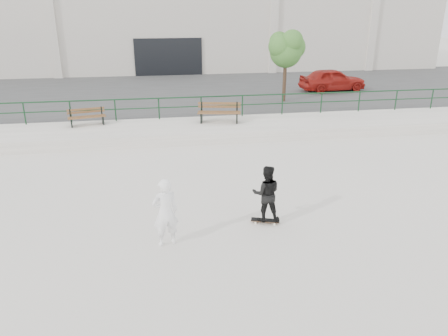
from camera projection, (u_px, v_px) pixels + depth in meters
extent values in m
plane|color=silver|center=(209.00, 243.00, 11.04)|extent=(120.00, 120.00, 0.00)
cube|color=beige|center=(183.00, 131.00, 19.71)|extent=(30.00, 3.00, 0.50)
cube|color=#3C3C3C|center=(173.00, 94.00, 27.55)|extent=(60.00, 14.00, 0.50)
cylinder|color=#163C20|center=(180.00, 98.00, 20.46)|extent=(28.00, 0.06, 0.06)
cylinder|color=#163C20|center=(180.00, 107.00, 20.62)|extent=(28.00, 0.05, 0.05)
cylinder|color=#163C20|center=(24.00, 114.00, 19.62)|extent=(0.06, 0.06, 1.00)
cylinder|color=#163C20|center=(71.00, 112.00, 19.91)|extent=(0.06, 0.06, 1.00)
cylinder|color=#163C20|center=(115.00, 110.00, 20.20)|extent=(0.06, 0.06, 1.00)
cylinder|color=#163C20|center=(159.00, 109.00, 20.50)|extent=(0.06, 0.06, 1.00)
cylinder|color=#163C20|center=(201.00, 107.00, 20.79)|extent=(0.06, 0.06, 1.00)
cylinder|color=#163C20|center=(242.00, 106.00, 21.08)|extent=(0.06, 0.06, 1.00)
cylinder|color=#163C20|center=(282.00, 104.00, 21.38)|extent=(0.06, 0.06, 1.00)
cylinder|color=#163C20|center=(321.00, 103.00, 21.67)|extent=(0.06, 0.06, 1.00)
cylinder|color=#163C20|center=(359.00, 102.00, 21.96)|extent=(0.06, 0.06, 1.00)
cylinder|color=#163C20|center=(396.00, 100.00, 22.25)|extent=(0.06, 0.06, 1.00)
cylinder|color=#163C20|center=(432.00, 99.00, 22.55)|extent=(0.06, 0.06, 1.00)
cube|color=beige|center=(164.00, 22.00, 39.12)|extent=(44.00, 16.00, 8.00)
cube|color=black|center=(169.00, 60.00, 32.56)|extent=(5.00, 0.15, 3.20)
cube|color=beige|center=(54.00, 41.00, 30.80)|extent=(0.60, 0.25, 6.20)
cube|color=beige|center=(274.00, 38.00, 33.15)|extent=(0.60, 0.25, 6.20)
cube|color=beige|center=(372.00, 37.00, 34.32)|extent=(0.60, 0.25, 6.20)
cube|color=brown|center=(87.00, 118.00, 19.37)|extent=(1.62, 0.45, 0.04)
cube|color=brown|center=(87.00, 117.00, 19.51)|extent=(1.62, 0.45, 0.04)
cube|color=brown|center=(87.00, 116.00, 19.65)|extent=(1.62, 0.45, 0.04)
cube|color=brown|center=(86.00, 112.00, 19.65)|extent=(1.61, 0.38, 0.09)
cube|color=brown|center=(86.00, 109.00, 19.61)|extent=(1.61, 0.38, 0.09)
cube|color=black|center=(71.00, 123.00, 19.35)|extent=(0.15, 0.46, 0.38)
cube|color=black|center=(70.00, 113.00, 19.43)|extent=(0.06, 0.06, 0.38)
cube|color=black|center=(103.00, 120.00, 19.81)|extent=(0.15, 0.46, 0.38)
cube|color=black|center=(101.00, 111.00, 19.88)|extent=(0.06, 0.06, 0.38)
cube|color=brown|center=(219.00, 113.00, 19.77)|extent=(1.95, 0.49, 0.04)
cube|color=brown|center=(219.00, 112.00, 19.95)|extent=(1.95, 0.49, 0.04)
cube|color=brown|center=(219.00, 111.00, 20.14)|extent=(1.95, 0.49, 0.04)
cube|color=brown|center=(219.00, 107.00, 20.14)|extent=(1.93, 0.40, 0.11)
cube|color=brown|center=(219.00, 103.00, 20.09)|extent=(1.93, 0.40, 0.11)
cube|color=black|center=(201.00, 117.00, 20.06)|extent=(0.16, 0.55, 0.46)
cube|color=black|center=(202.00, 107.00, 20.16)|extent=(0.07, 0.07, 0.46)
cube|color=black|center=(237.00, 118.00, 20.02)|extent=(0.16, 0.55, 0.46)
cube|color=black|center=(237.00, 107.00, 20.12)|extent=(0.07, 0.07, 0.46)
cylinder|color=#493624|center=(284.00, 80.00, 23.99)|extent=(0.19, 0.19, 2.32)
sphere|color=#2E6826|center=(286.00, 51.00, 23.44)|extent=(1.74, 1.74, 1.74)
sphere|color=#2E6826|center=(293.00, 47.00, 23.71)|extent=(1.35, 1.35, 1.35)
sphere|color=#2E6826|center=(280.00, 46.00, 23.10)|extent=(1.26, 1.26, 1.26)
sphere|color=#2E6826|center=(292.00, 41.00, 22.90)|extent=(1.16, 1.16, 1.16)
sphere|color=#2E6826|center=(279.00, 42.00, 23.58)|extent=(1.06, 1.06, 1.06)
imported|color=#A81B14|center=(332.00, 80.00, 26.99)|extent=(4.18, 2.00, 1.38)
cube|color=black|center=(265.00, 220.00, 12.03)|extent=(0.80, 0.43, 0.02)
cube|color=brown|center=(265.00, 221.00, 12.04)|extent=(0.80, 0.43, 0.01)
cube|color=gray|center=(256.00, 221.00, 12.08)|extent=(0.11, 0.17, 0.03)
cube|color=gray|center=(275.00, 222.00, 12.01)|extent=(0.11, 0.17, 0.03)
cylinder|color=white|center=(255.00, 223.00, 12.00)|extent=(0.06, 0.04, 0.06)
cylinder|color=white|center=(256.00, 220.00, 12.18)|extent=(0.06, 0.04, 0.06)
cylinder|color=white|center=(274.00, 224.00, 11.93)|extent=(0.06, 0.04, 0.06)
cylinder|color=white|center=(275.00, 221.00, 12.10)|extent=(0.06, 0.04, 0.06)
imported|color=black|center=(266.00, 193.00, 11.74)|extent=(0.86, 0.72, 1.59)
imported|color=white|center=(165.00, 213.00, 10.69)|extent=(0.74, 0.58, 1.78)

